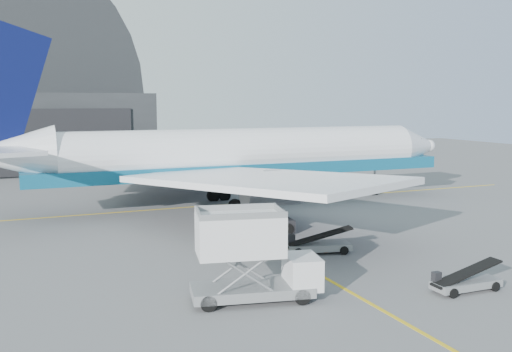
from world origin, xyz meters
name	(u,v)px	position (x,y,z in m)	size (l,w,h in m)	color
ground	(282,254)	(0.00, 0.00, 0.00)	(200.00, 200.00, 0.00)	#565659
taxi_lines	(223,220)	(0.00, 12.67, 0.01)	(80.00, 42.12, 0.02)	gold
distant_bldg_a	(298,153)	(38.00, 72.00, 0.00)	(14.00, 8.00, 4.00)	black
distant_bldg_b	(376,152)	(55.00, 68.00, 0.00)	(8.00, 6.00, 2.80)	slate
airliner	(229,156)	(3.01, 19.17, 5.17)	(52.60, 51.01, 18.46)	white
catering_truck	(251,257)	(-5.70, -8.04, 2.41)	(7.29, 3.85, 4.76)	slate
pushback_tug	(266,224)	(1.50, 6.35, 0.79)	(4.76, 3.02, 2.12)	black
belt_loader_a	(465,282)	(6.11, -11.30, 0.52)	(4.39, 1.57, 1.67)	slate
belt_loader_b	(318,245)	(2.40, -0.80, 0.57)	(4.95, 2.55, 1.85)	slate
traffic_cone	(326,248)	(3.08, -0.78, 0.27)	(0.39, 0.39, 0.56)	#DC5706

